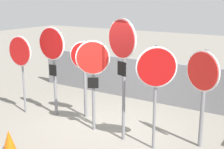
{
  "coord_description": "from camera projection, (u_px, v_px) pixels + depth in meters",
  "views": [
    {
      "loc": [
        3.86,
        -5.64,
        2.98
      ],
      "look_at": [
        0.3,
        0.0,
        1.32
      ],
      "focal_mm": 50.0,
      "sensor_mm": 36.0,
      "label": 1
    }
  ],
  "objects": [
    {
      "name": "ground_plane",
      "position": [
        101.0,
        127.0,
        7.35
      ],
      "size": [
        40.0,
        40.0,
        0.0
      ],
      "primitive_type": "plane",
      "color": "gray"
    },
    {
      "name": "stop_sign_0",
      "position": [
        20.0,
        55.0,
        7.88
      ],
      "size": [
        0.78,
        0.11,
        2.04
      ],
      "rotation": [
        0.0,
        0.0,
        0.01
      ],
      "color": "slate",
      "rests_on": "ground"
    },
    {
      "name": "fence_back",
      "position": [
        146.0,
        80.0,
        9.13
      ],
      "size": [
        7.63,
        0.12,
        1.21
      ],
      "color": "slate",
      "rests_on": "ground"
    },
    {
      "name": "stop_sign_2",
      "position": [
        84.0,
        64.0,
        7.62
      ],
      "size": [
        0.66,
        0.25,
        1.95
      ],
      "rotation": [
        0.0,
        0.0,
        0.33
      ],
      "color": "slate",
      "rests_on": "ground"
    },
    {
      "name": "stop_sign_1",
      "position": [
        52.0,
        54.0,
        7.71
      ],
      "size": [
        0.82,
        0.14,
        2.28
      ],
      "rotation": [
        0.0,
        0.0,
        -0.02
      ],
      "color": "slate",
      "rests_on": "ground"
    },
    {
      "name": "stop_sign_6",
      "position": [
        203.0,
        80.0,
        6.05
      ],
      "size": [
        0.74,
        0.37,
        2.01
      ],
      "rotation": [
        0.0,
        0.0,
        -0.44
      ],
      "color": "slate",
      "rests_on": "ground"
    },
    {
      "name": "stop_sign_3",
      "position": [
        93.0,
        68.0,
        6.82
      ],
      "size": [
        0.65,
        0.42,
        2.08
      ],
      "rotation": [
        0.0,
        0.0,
        0.56
      ],
      "color": "slate",
      "rests_on": "ground"
    },
    {
      "name": "stop_sign_4",
      "position": [
        122.0,
        53.0,
        6.24
      ],
      "size": [
        0.78,
        0.29,
        2.58
      ],
      "rotation": [
        0.0,
        0.0,
        -0.32
      ],
      "color": "slate",
      "rests_on": "ground"
    },
    {
      "name": "traffic_cone_0",
      "position": [
        9.0,
        142.0,
        6.04
      ],
      "size": [
        0.34,
        0.34,
        0.49
      ],
      "color": "black",
      "rests_on": "ground"
    },
    {
      "name": "stop_sign_5",
      "position": [
        156.0,
        74.0,
        5.9
      ],
      "size": [
        0.67,
        0.46,
        2.11
      ],
      "rotation": [
        0.0,
        0.0,
        0.59
      ],
      "color": "slate",
      "rests_on": "ground"
    }
  ]
}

